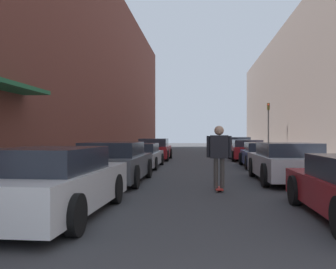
# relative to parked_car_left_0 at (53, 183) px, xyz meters

# --- Properties ---
(ground) EXTENTS (101.47, 101.47, 0.00)m
(ground) POSITION_rel_parked_car_left_0_xyz_m (2.89, 12.59, -0.65)
(ground) COLOR #38383A
(curb_strip_left) EXTENTS (1.80, 46.12, 0.12)m
(curb_strip_left) POSITION_rel_parked_car_left_0_xyz_m (-1.94, 17.20, -0.59)
(curb_strip_left) COLOR #A3A099
(curb_strip_left) RESTS_ON ground
(curb_strip_right) EXTENTS (1.80, 46.12, 0.12)m
(curb_strip_right) POSITION_rel_parked_car_left_0_xyz_m (7.73, 17.20, -0.59)
(curb_strip_right) COLOR #A3A099
(curb_strip_right) RESTS_ON ground
(building_row_left) EXTENTS (4.90, 46.12, 11.71)m
(building_row_left) POSITION_rel_parked_car_left_0_xyz_m (-4.84, 17.20, 5.20)
(building_row_left) COLOR brown
(building_row_left) RESTS_ON ground
(building_row_right) EXTENTS (4.90, 46.12, 9.28)m
(building_row_right) POSITION_rel_parked_car_left_0_xyz_m (10.63, 17.20, 3.99)
(building_row_right) COLOR #564C47
(building_row_right) RESTS_ON ground
(parked_car_left_0) EXTENTS (1.99, 4.56, 1.33)m
(parked_car_left_0) POSITION_rel_parked_car_left_0_xyz_m (0.00, 0.00, 0.00)
(parked_car_left_0) COLOR silver
(parked_car_left_0) RESTS_ON ground
(parked_car_left_1) EXTENTS (2.06, 4.50, 1.33)m
(parked_car_left_1) POSITION_rel_parked_car_left_0_xyz_m (-0.00, 5.15, 0.00)
(parked_car_left_1) COLOR #515459
(parked_car_left_1) RESTS_ON ground
(parked_car_left_2) EXTENTS (2.02, 4.62, 1.16)m
(parked_car_left_2) POSITION_rel_parked_car_left_0_xyz_m (-0.08, 10.78, -0.08)
(parked_car_left_2) COLOR #B7B7BC
(parked_car_left_2) RESTS_ON ground
(parked_car_left_3) EXTENTS (2.01, 4.20, 1.34)m
(parked_car_left_3) POSITION_rel_parked_car_left_0_xyz_m (-0.03, 16.24, -0.00)
(parked_car_left_3) COLOR maroon
(parked_car_left_3) RESTS_ON ground
(parked_car_right_1) EXTENTS (2.05, 4.50, 1.31)m
(parked_car_right_1) POSITION_rel_parked_car_left_0_xyz_m (5.70, 5.80, -0.00)
(parked_car_right_1) COLOR #B7B7BC
(parked_car_right_1) RESTS_ON ground
(parked_car_right_2) EXTENTS (1.88, 4.29, 1.20)m
(parked_car_right_2) POSITION_rel_parked_car_left_0_xyz_m (5.79, 11.35, -0.06)
(parked_car_right_2) COLOR navy
(parked_car_right_2) RESTS_ON ground
(parked_car_right_3) EXTENTS (2.01, 3.91, 1.26)m
(parked_car_right_3) POSITION_rel_parked_car_left_0_xyz_m (5.69, 16.42, -0.03)
(parked_car_right_3) COLOR maroon
(parked_car_right_3) RESTS_ON ground
(parked_car_right_4) EXTENTS (1.90, 4.56, 1.39)m
(parked_car_right_4) POSITION_rel_parked_car_left_0_xyz_m (5.78, 22.14, 0.01)
(parked_car_right_4) COLOR gray
(parked_car_right_4) RESTS_ON ground
(parked_car_right_5) EXTENTS (1.99, 4.67, 1.25)m
(parked_car_right_5) POSITION_rel_parked_car_left_0_xyz_m (5.73, 28.08, -0.05)
(parked_car_right_5) COLOR #515459
(parked_car_right_5) RESTS_ON ground
(skateboarder) EXTENTS (0.70, 0.78, 1.83)m
(skateboarder) POSITION_rel_parked_car_left_0_xyz_m (3.35, 3.61, 0.48)
(skateboarder) COLOR #B2231E
(skateboarder) RESTS_ON ground
(traffic_light) EXTENTS (0.16, 0.22, 3.56)m
(traffic_light) POSITION_rel_parked_car_left_0_xyz_m (7.33, 18.28, 1.66)
(traffic_light) COLOR #2D2D2D
(traffic_light) RESTS_ON curb_strip_right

